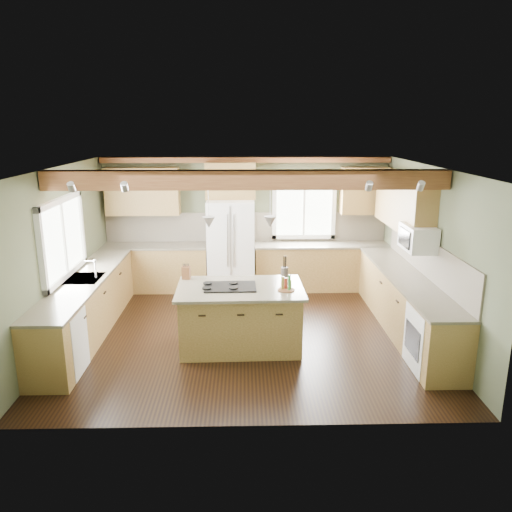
{
  "coord_description": "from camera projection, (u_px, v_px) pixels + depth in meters",
  "views": [
    {
      "loc": [
        -0.04,
        -7.31,
        3.22
      ],
      "look_at": [
        0.14,
        0.3,
        1.19
      ],
      "focal_mm": 35.0,
      "sensor_mm": 36.0,
      "label": 1
    }
  ],
  "objects": [
    {
      "name": "knife_block",
      "position": [
        186.0,
        273.0,
        7.57
      ],
      "size": [
        0.13,
        0.11,
        0.2
      ],
      "primitive_type": "cube",
      "rotation": [
        0.0,
        0.0,
        -0.15
      ],
      "color": "brown",
      "rests_on": "island_top"
    },
    {
      "name": "pendant_left",
      "position": [
        209.0,
        222.0,
        6.96
      ],
      "size": [
        0.18,
        0.18,
        0.16
      ],
      "primitive_type": "cone",
      "rotation": [
        3.14,
        0.0,
        0.0
      ],
      "color": "#B2B2B7",
      "rests_on": "ceiling"
    },
    {
      "name": "backsplash_back",
      "position": [
        246.0,
        227.0,
        9.98
      ],
      "size": [
        5.58,
        0.03,
        0.58
      ],
      "primitive_type": "cube",
      "color": "brown",
      "rests_on": "wall_back"
    },
    {
      "name": "window_back",
      "position": [
        304.0,
        210.0,
        9.92
      ],
      "size": [
        1.1,
        0.04,
        1.0
      ],
      "primitive_type": "cube",
      "color": "white",
      "rests_on": "wall_back"
    },
    {
      "name": "ceiling_beam",
      "position": [
        247.0,
        180.0,
        6.83
      ],
      "size": [
        5.55,
        0.26,
        0.26
      ],
      "primitive_type": "cube",
      "color": "#542A18",
      "rests_on": "ceiling"
    },
    {
      "name": "upper_cab_back_left",
      "position": [
        143.0,
        191.0,
        9.59
      ],
      "size": [
        1.4,
        0.35,
        0.9
      ],
      "primitive_type": "cube",
      "color": "brown",
      "rests_on": "wall_back"
    },
    {
      "name": "floor",
      "position": [
        247.0,
        333.0,
        7.89
      ],
      "size": [
        5.6,
        5.6,
        0.0
      ],
      "primitive_type": "plane",
      "color": "black",
      "rests_on": "ground"
    },
    {
      "name": "wall_left",
      "position": [
        61.0,
        255.0,
        7.49
      ],
      "size": [
        0.0,
        5.0,
        5.0
      ],
      "primitive_type": "plane",
      "rotation": [
        1.57,
        0.0,
        1.57
      ],
      "color": "#50563D",
      "rests_on": "ground"
    },
    {
      "name": "base_cab_back_left",
      "position": [
        156.0,
        268.0,
        9.86
      ],
      "size": [
        2.02,
        0.6,
        0.88
      ],
      "primitive_type": "cube",
      "color": "brown",
      "rests_on": "floor"
    },
    {
      "name": "base_cab_left",
      "position": [
        87.0,
        307.0,
        7.77
      ],
      "size": [
        0.6,
        3.7,
        0.88
      ],
      "primitive_type": "cube",
      "color": "brown",
      "rests_on": "floor"
    },
    {
      "name": "sink",
      "position": [
        84.0,
        279.0,
        7.65
      ],
      "size": [
        0.5,
        0.65,
        0.03
      ],
      "primitive_type": "cube",
      "color": "#262628",
      "rests_on": "counter_left"
    },
    {
      "name": "island",
      "position": [
        240.0,
        318.0,
        7.35
      ],
      "size": [
        1.73,
        1.08,
        0.88
      ],
      "primitive_type": "cube",
      "rotation": [
        0.0,
        0.0,
        0.02
      ],
      "color": "brown",
      "rests_on": "floor"
    },
    {
      "name": "upper_cab_back_corner",
      "position": [
        364.0,
        191.0,
        9.69
      ],
      "size": [
        0.9,
        0.35,
        0.9
      ],
      "primitive_type": "cube",
      "color": "brown",
      "rests_on": "wall_back"
    },
    {
      "name": "bottle_tray",
      "position": [
        286.0,
        283.0,
        7.06
      ],
      "size": [
        0.26,
        0.26,
        0.22
      ],
      "primitive_type": null,
      "rotation": [
        0.0,
        0.0,
        -0.05
      ],
      "color": "#5A331B",
      "rests_on": "island_top"
    },
    {
      "name": "soffit_trim",
      "position": [
        246.0,
        160.0,
        9.56
      ],
      "size": [
        5.55,
        0.2,
        0.1
      ],
      "primitive_type": "cube",
      "color": "#542A18",
      "rests_on": "ceiling"
    },
    {
      "name": "counter_right",
      "position": [
        407.0,
        277.0,
        7.77
      ],
      "size": [
        0.64,
        3.74,
        0.04
      ],
      "primitive_type": "cube",
      "color": "#494235",
      "rests_on": "base_cab_right"
    },
    {
      "name": "pendant_right",
      "position": [
        270.0,
        222.0,
        6.99
      ],
      "size": [
        0.18,
        0.18,
        0.16
      ],
      "primitive_type": "cone",
      "rotation": [
        3.14,
        0.0,
        0.0
      ],
      "color": "#B2B2B7",
      "rests_on": "ceiling"
    },
    {
      "name": "wall_back",
      "position": [
        246.0,
        222.0,
        9.97
      ],
      "size": [
        5.6,
        0.0,
        5.6
      ],
      "primitive_type": "plane",
      "rotation": [
        1.57,
        0.0,
        0.0
      ],
      "color": "#50563D",
      "rests_on": "ground"
    },
    {
      "name": "counter_back_right",
      "position": [
        322.0,
        245.0,
        9.82
      ],
      "size": [
        2.66,
        0.64,
        0.04
      ],
      "primitive_type": "cube",
      "color": "#494235",
      "rests_on": "base_cab_back_right"
    },
    {
      "name": "island_top",
      "position": [
        240.0,
        288.0,
        7.23
      ],
      "size": [
        1.85,
        1.2,
        0.04
      ],
      "primitive_type": "cube",
      "rotation": [
        0.0,
        0.0,
        0.02
      ],
      "color": "#494235",
      "rests_on": "island"
    },
    {
      "name": "cooktop",
      "position": [
        230.0,
        287.0,
        7.22
      ],
      "size": [
        0.75,
        0.51,
        0.02
      ],
      "primitive_type": "cube",
      "rotation": [
        0.0,
        0.0,
        0.02
      ],
      "color": "black",
      "rests_on": "island_top"
    },
    {
      "name": "refrigerator",
      "position": [
        231.0,
        246.0,
        9.7
      ],
      "size": [
        0.9,
        0.74,
        1.8
      ],
      "primitive_type": "cube",
      "color": "white",
      "rests_on": "floor"
    },
    {
      "name": "wall_right",
      "position": [
        430.0,
        253.0,
        7.63
      ],
      "size": [
        0.0,
        5.0,
        5.0
      ],
      "primitive_type": "plane",
      "rotation": [
        1.57,
        0.0,
        -1.57
      ],
      "color": "#50563D",
      "rests_on": "ground"
    },
    {
      "name": "upper_cab_over_fridge",
      "position": [
        230.0,
        181.0,
        9.58
      ],
      "size": [
        0.96,
        0.35,
        0.7
      ],
      "primitive_type": "cube",
      "color": "brown",
      "rests_on": "wall_back"
    },
    {
      "name": "utensil_crock",
      "position": [
        285.0,
        272.0,
        7.7
      ],
      "size": [
        0.12,
        0.12,
        0.15
      ],
      "primitive_type": "cylinder",
      "rotation": [
        0.0,
        0.0,
        0.1
      ],
      "color": "#3D3331",
      "rests_on": "island_top"
    },
    {
      "name": "upper_cab_right",
      "position": [
        404.0,
        202.0,
        8.32
      ],
      "size": [
        0.35,
        2.2,
        0.9
      ],
      "primitive_type": "cube",
      "color": "brown",
      "rests_on": "wall_right"
    },
    {
      "name": "dishwasher",
      "position": [
        58.0,
        344.0,
        6.52
      ],
      "size": [
        0.6,
        0.6,
        0.84
      ],
      "primitive_type": "cube",
      "color": "white",
      "rests_on": "floor"
    },
    {
      "name": "microwave",
      "position": [
        418.0,
        238.0,
        7.51
      ],
      "size": [
        0.4,
        0.7,
        0.38
      ],
      "primitive_type": "cube",
      "color": "white",
      "rests_on": "wall_right"
    },
    {
      "name": "backsplash_right",
      "position": [
        427.0,
        258.0,
        7.7
      ],
      "size": [
        0.03,
        3.7,
        0.58
      ],
      "primitive_type": "cube",
      "color": "brown",
      "rests_on": "wall_right"
    },
    {
      "name": "base_cab_back_right",
      "position": [
        321.0,
        267.0,
        9.94
      ],
      "size": [
        2.62,
        0.6,
        0.88
      ],
      "primitive_type": "cube",
      "color": "brown",
      "rests_on": "floor"
    },
    {
      "name": "window_left",
      "position": [
        62.0,
        238.0,
        7.48
      ],
      "size": [
        0.04,
        1.6,
        1.05
      ],
      "primitive_type": "cube",
      "color": "white",
      "rests_on": "wall_left"
    },
    {
      "name": "ceiling",
      "position": [
        247.0,
        167.0,
        7.22
      ],
      "size": [
        5.6,
        5.6,
        0.0
      ],
      "primitive_type": "plane",
      "rotation": [
        3.14,
        0.0,
        0.0
      ],
      "color": "silver",
      "rests_on": "wall_back"
    },
    {
      "name": "counter_back_left",
      "position": [
        155.0,
        246.0,
        9.75
      ],
      "size": [
        2.06,
        0.64,
        0.04
      ],
      "primitive_type": "cube",
      "color": "#494235",
      "rests_on": "base_cab_back_left"
    },
    {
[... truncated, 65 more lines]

